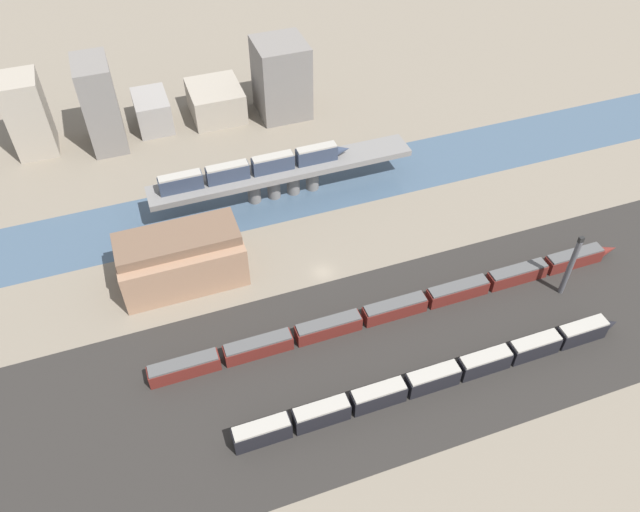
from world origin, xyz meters
TOP-DOWN VIEW (x-y plane):
  - ground_plane at (0.00, 0.00)m, footprint 400.00×400.00m
  - railbed_yard at (0.00, -24.00)m, footprint 280.00×42.00m
  - river_water at (0.00, 27.65)m, footprint 320.00×19.28m
  - bridge at (0.00, 27.65)m, footprint 62.58×7.60m
  - train_on_bridge at (-6.53, 27.65)m, footprint 44.93×2.64m
  - train_yard_near at (9.75, -32.95)m, footprint 75.66×2.94m
  - train_yard_mid at (10.99, -15.63)m, footprint 100.42×2.94m
  - warehouse_building at (-27.68, 8.57)m, footprint 24.85×13.89m
  - signal_tower at (43.86, -21.55)m, footprint 1.08×1.08m
  - city_block_far_left at (-54.58, 67.07)m, footprint 9.58×11.16m
  - city_block_left at (-36.84, 63.59)m, footprint 8.50×13.77m
  - city_block_center at (-24.38, 68.08)m, footprint 8.86×13.28m
  - city_block_right at (-7.09, 67.67)m, footprint 13.98×15.72m
  - city_block_far_right at (10.71, 63.09)m, footprint 13.46×13.99m

SIDE VIEW (x-z plane):
  - ground_plane at x=0.00m, z-range 0.00..0.00m
  - river_water at x=0.00m, z-range 0.00..0.01m
  - railbed_yard at x=0.00m, z-range 0.00..0.01m
  - train_yard_mid at x=10.99m, z-range -0.03..3.45m
  - train_yard_near at x=9.75m, z-range -0.03..4.17m
  - city_block_right at x=-7.09m, z-range 0.00..8.58m
  - city_block_center at x=-24.38m, z-range 0.00..8.78m
  - warehouse_building at x=-27.68m, z-range -0.29..11.48m
  - bridge at x=0.00m, z-range 2.15..9.85m
  - signal_tower at x=43.86m, z-range -0.23..14.98m
  - train_on_bridge at x=-6.53m, z-range 7.66..11.67m
  - city_block_far_left at x=-54.58m, z-range 0.00..20.34m
  - city_block_far_right at x=10.71m, z-range 0.00..20.58m
  - city_block_left at x=-36.84m, z-range 0.00..23.13m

